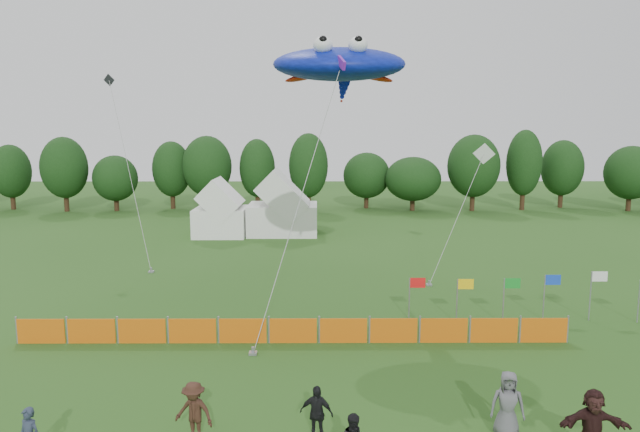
{
  "coord_description": "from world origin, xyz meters",
  "views": [
    {
      "loc": [
        -0.12,
        -15.14,
        8.37
      ],
      "look_at": [
        0.0,
        6.0,
        5.2
      ],
      "focal_mm": 32.0,
      "sensor_mm": 36.0,
      "label": 1
    }
  ],
  "objects_px": {
    "tent_right": "(283,209)",
    "barrier_fence": "(293,331)",
    "spectator_c": "(194,412)",
    "spectator_d": "(316,413)",
    "tent_left": "(221,213)",
    "stingray_kite": "(340,66)",
    "spectator_e": "(508,405)",
    "spectator_f": "(593,425)"
  },
  "relations": [
    {
      "from": "tent_left",
      "to": "tent_right",
      "type": "relative_size",
      "value": 0.73
    },
    {
      "from": "barrier_fence",
      "to": "stingray_kite",
      "type": "bearing_deg",
      "value": 69.46
    },
    {
      "from": "spectator_c",
      "to": "tent_right",
      "type": "bearing_deg",
      "value": 106.76
    },
    {
      "from": "barrier_fence",
      "to": "spectator_d",
      "type": "bearing_deg",
      "value": -82.63
    },
    {
      "from": "spectator_c",
      "to": "spectator_f",
      "type": "bearing_deg",
      "value": 12.65
    },
    {
      "from": "tent_right",
      "to": "spectator_d",
      "type": "distance_m",
      "value": 31.71
    },
    {
      "from": "spectator_e",
      "to": "spectator_f",
      "type": "distance_m",
      "value": 2.12
    },
    {
      "from": "tent_right",
      "to": "stingray_kite",
      "type": "height_order",
      "value": "stingray_kite"
    },
    {
      "from": "barrier_fence",
      "to": "spectator_f",
      "type": "bearing_deg",
      "value": -45.9
    },
    {
      "from": "tent_right",
      "to": "spectator_e",
      "type": "distance_m",
      "value": 32.41
    },
    {
      "from": "tent_left",
      "to": "spectator_d",
      "type": "distance_m",
      "value": 31.83
    },
    {
      "from": "tent_left",
      "to": "barrier_fence",
      "type": "bearing_deg",
      "value": -74.05
    },
    {
      "from": "spectator_d",
      "to": "spectator_f",
      "type": "bearing_deg",
      "value": 6.22
    },
    {
      "from": "tent_left",
      "to": "spectator_e",
      "type": "distance_m",
      "value": 33.32
    },
    {
      "from": "tent_left",
      "to": "spectator_f",
      "type": "height_order",
      "value": "tent_left"
    },
    {
      "from": "tent_right",
      "to": "spectator_e",
      "type": "xyz_separation_m",
      "value": [
        8.0,
        -31.39,
        -1.08
      ]
    },
    {
      "from": "spectator_e",
      "to": "tent_left",
      "type": "bearing_deg",
      "value": 123.43
    },
    {
      "from": "tent_right",
      "to": "barrier_fence",
      "type": "bearing_deg",
      "value": -85.72
    },
    {
      "from": "spectator_d",
      "to": "spectator_f",
      "type": "distance_m",
      "value": 7.1
    },
    {
      "from": "tent_left",
      "to": "spectator_e",
      "type": "bearing_deg",
      "value": -67.16
    },
    {
      "from": "tent_right",
      "to": "barrier_fence",
      "type": "relative_size",
      "value": 0.26
    },
    {
      "from": "spectator_e",
      "to": "stingray_kite",
      "type": "relative_size",
      "value": 0.13
    },
    {
      "from": "tent_right",
      "to": "spectator_c",
      "type": "relative_size",
      "value": 3.32
    },
    {
      "from": "tent_right",
      "to": "stingray_kite",
      "type": "xyz_separation_m",
      "value": [
        3.83,
        -18.93,
        9.32
      ]
    },
    {
      "from": "tent_left",
      "to": "spectator_f",
      "type": "xyz_separation_m",
      "value": [
        14.71,
        -31.84,
        -0.9
      ]
    },
    {
      "from": "spectator_f",
      "to": "stingray_kite",
      "type": "height_order",
      "value": "stingray_kite"
    },
    {
      "from": "spectator_c",
      "to": "spectator_f",
      "type": "relative_size",
      "value": 0.89
    },
    {
      "from": "tent_left",
      "to": "spectator_d",
      "type": "relative_size",
      "value": 2.64
    },
    {
      "from": "spectator_d",
      "to": "tent_right",
      "type": "bearing_deg",
      "value": 109.06
    },
    {
      "from": "tent_left",
      "to": "stingray_kite",
      "type": "height_order",
      "value": "stingray_kite"
    },
    {
      "from": "spectator_d",
      "to": "spectator_f",
      "type": "height_order",
      "value": "spectator_f"
    },
    {
      "from": "barrier_fence",
      "to": "spectator_d",
      "type": "relative_size",
      "value": 13.86
    },
    {
      "from": "tent_left",
      "to": "spectator_c",
      "type": "relative_size",
      "value": 2.44
    },
    {
      "from": "spectator_d",
      "to": "stingray_kite",
      "type": "xyz_separation_m",
      "value": [
        1.08,
        12.63,
        10.55
      ]
    },
    {
      "from": "barrier_fence",
      "to": "spectator_f",
      "type": "xyz_separation_m",
      "value": [
        7.97,
        -8.22,
        0.46
      ]
    },
    {
      "from": "tent_left",
      "to": "tent_right",
      "type": "distance_m",
      "value": 4.98
    },
    {
      "from": "tent_right",
      "to": "spectator_c",
      "type": "xyz_separation_m",
      "value": [
        -0.55,
        -31.61,
        -1.17
      ]
    },
    {
      "from": "tent_right",
      "to": "spectator_f",
      "type": "bearing_deg",
      "value": -73.26
    },
    {
      "from": "stingray_kite",
      "to": "barrier_fence",
      "type": "bearing_deg",
      "value": -110.54
    },
    {
      "from": "tent_right",
      "to": "stingray_kite",
      "type": "relative_size",
      "value": 0.4
    },
    {
      "from": "spectator_d",
      "to": "spectator_c",
      "type": "bearing_deg",
      "value": -165.11
    },
    {
      "from": "tent_left",
      "to": "tent_right",
      "type": "xyz_separation_m",
      "value": [
        4.93,
        0.69,
        0.17
      ]
    }
  ]
}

